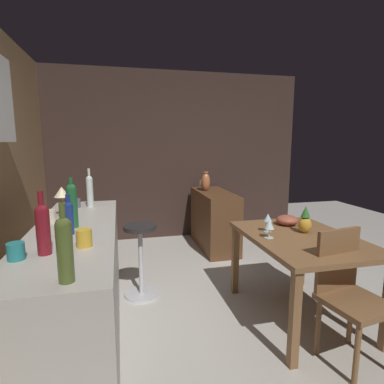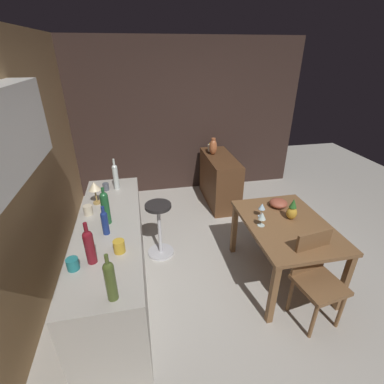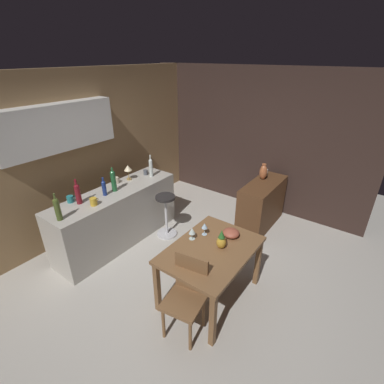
# 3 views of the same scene
# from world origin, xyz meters

# --- Properties ---
(ground_plane) EXTENTS (9.00, 9.00, 0.00)m
(ground_plane) POSITION_xyz_m (0.00, 0.00, 0.00)
(ground_plane) COLOR #B7B2A8
(wall_side_right) EXTENTS (0.10, 4.40, 2.60)m
(wall_side_right) POSITION_xyz_m (2.55, 0.30, 1.30)
(wall_side_right) COLOR #33231E
(wall_side_right) RESTS_ON ground_plane
(dining_table) EXTENTS (1.19, 0.86, 0.74)m
(dining_table) POSITION_xyz_m (-0.07, -0.49, 0.65)
(dining_table) COLOR brown
(dining_table) RESTS_ON ground_plane
(kitchen_counter) EXTENTS (2.10, 0.60, 0.90)m
(kitchen_counter) POSITION_xyz_m (0.05, 1.34, 0.45)
(kitchen_counter) COLOR #B2ADA3
(kitchen_counter) RESTS_ON ground_plane
(sideboard_cabinet) EXTENTS (1.10, 0.44, 0.82)m
(sideboard_cabinet) POSITION_xyz_m (1.84, -0.32, 0.41)
(sideboard_cabinet) COLOR #56351E
(sideboard_cabinet) RESTS_ON ground_plane
(chair_near_window) EXTENTS (0.46, 0.46, 0.92)m
(chair_near_window) POSITION_xyz_m (-0.60, -0.53, 0.50)
(chair_near_window) COLOR brown
(chair_near_window) RESTS_ON ground_plane
(bar_stool) EXTENTS (0.34, 0.34, 0.73)m
(bar_stool) POSITION_xyz_m (0.62, 0.82, 0.39)
(bar_stool) COLOR #262323
(bar_stool) RESTS_ON ground_plane
(wine_glass_left) EXTENTS (0.08, 0.08, 0.16)m
(wine_glass_left) POSITION_xyz_m (-0.05, -0.20, 0.85)
(wine_glass_left) COLOR silver
(wine_glass_left) RESTS_ON dining_table
(wine_glass_right) EXTENTS (0.08, 0.08, 0.16)m
(wine_glass_right) POSITION_xyz_m (0.12, -0.27, 0.86)
(wine_glass_right) COLOR silver
(wine_glass_right) RESTS_ON dining_table
(pineapple_centerpiece) EXTENTS (0.11, 0.11, 0.24)m
(pineapple_centerpiece) POSITION_xyz_m (0.01, -0.57, 0.84)
(pineapple_centerpiece) COLOR gold
(pineapple_centerpiece) RESTS_ON dining_table
(fruit_bowl) EXTENTS (0.21, 0.21, 0.10)m
(fruit_bowl) POSITION_xyz_m (0.28, -0.55, 0.79)
(fruit_bowl) COLOR #9E4C38
(fruit_bowl) RESTS_ON dining_table
(wine_bottle_green) EXTENTS (0.08, 0.08, 0.38)m
(wine_bottle_green) POSITION_xyz_m (0.07, 1.35, 1.08)
(wine_bottle_green) COLOR #1E592D
(wine_bottle_green) RESTS_ON kitchen_counter
(wine_bottle_ruby) EXTENTS (0.08, 0.08, 0.36)m
(wine_bottle_ruby) POSITION_xyz_m (-0.48, 1.43, 1.06)
(wine_bottle_ruby) COLOR maroon
(wine_bottle_ruby) RESTS_ON kitchen_counter
(wine_bottle_olive) EXTENTS (0.07, 0.07, 0.37)m
(wine_bottle_olive) POSITION_xyz_m (-0.88, 1.25, 1.07)
(wine_bottle_olive) COLOR #475623
(wine_bottle_olive) RESTS_ON kitchen_counter
(wine_bottle_cobalt) EXTENTS (0.06, 0.06, 0.28)m
(wine_bottle_cobalt) POSITION_xyz_m (-0.11, 1.35, 1.03)
(wine_bottle_cobalt) COLOR navy
(wine_bottle_cobalt) RESTS_ON kitchen_counter
(wine_bottle_clear) EXTENTS (0.06, 0.06, 0.38)m
(wine_bottle_clear) POSITION_xyz_m (0.81, 1.29, 1.07)
(wine_bottle_clear) COLOR silver
(wine_bottle_clear) RESTS_ON kitchen_counter
(cup_slate) EXTENTS (0.11, 0.07, 0.09)m
(cup_slate) POSITION_xyz_m (0.80, 1.41, 0.94)
(cup_slate) COLOR #515660
(cup_slate) RESTS_ON kitchen_counter
(cup_teal) EXTENTS (0.13, 0.09, 0.09)m
(cup_teal) POSITION_xyz_m (-0.53, 1.56, 0.95)
(cup_teal) COLOR teal
(cup_teal) RESTS_ON kitchen_counter
(cup_cream) EXTENTS (0.12, 0.09, 0.10)m
(cup_cream) POSITION_xyz_m (0.27, 1.55, 0.95)
(cup_cream) COLOR beige
(cup_cream) RESTS_ON kitchen_counter
(cup_mustard) EXTENTS (0.13, 0.09, 0.11)m
(cup_mustard) POSITION_xyz_m (-0.40, 1.22, 0.95)
(cup_mustard) COLOR gold
(cup_mustard) RESTS_ON kitchen_counter
(counter_lamp) EXTENTS (0.13, 0.13, 0.25)m
(counter_lamp) POSITION_xyz_m (0.48, 1.49, 1.09)
(counter_lamp) COLOR #A58447
(counter_lamp) RESTS_ON kitchen_counter
(pillar_candle_tall) EXTENTS (0.06, 0.06, 0.15)m
(pillar_candle_tall) POSITION_xyz_m (2.15, -0.21, 0.88)
(pillar_candle_tall) COLOR white
(pillar_candle_tall) RESTS_ON sideboard_cabinet
(vase_copper) EXTENTS (0.13, 0.13, 0.28)m
(vase_copper) POSITION_xyz_m (1.98, -0.23, 0.95)
(vase_copper) COLOR #B26038
(vase_copper) RESTS_ON sideboard_cabinet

